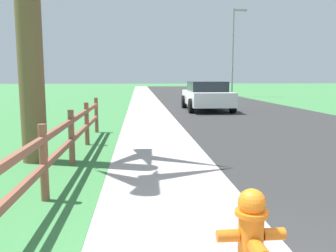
% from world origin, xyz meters
% --- Properties ---
extents(ground_plane, '(120.00, 120.00, 0.00)m').
position_xyz_m(ground_plane, '(0.00, 25.00, 0.00)').
color(ground_plane, '#3B7A41').
extents(road_asphalt, '(7.00, 66.00, 0.01)m').
position_xyz_m(road_asphalt, '(3.50, 27.00, 0.00)').
color(road_asphalt, '#2D2D2D').
rests_on(road_asphalt, ground).
extents(curb_concrete, '(6.00, 66.00, 0.01)m').
position_xyz_m(curb_concrete, '(-3.00, 27.00, 0.00)').
color(curb_concrete, '#B3A5A1').
rests_on(curb_concrete, ground).
extents(grass_verge, '(5.00, 66.00, 0.00)m').
position_xyz_m(grass_verge, '(-4.50, 27.00, 0.01)').
color(grass_verge, '#3B7A41').
rests_on(grass_verge, ground).
extents(fire_hydrant, '(0.53, 0.43, 0.82)m').
position_xyz_m(fire_hydrant, '(-0.60, 0.80, 0.42)').
color(fire_hydrant, orange).
rests_on(fire_hydrant, ground).
extents(rail_fence, '(0.11, 9.90, 1.04)m').
position_xyz_m(rail_fence, '(-2.70, 3.98, 0.60)').
color(rail_fence, brown).
rests_on(rail_fence, ground).
extents(parked_suv_white, '(2.18, 4.40, 1.42)m').
position_xyz_m(parked_suv_white, '(1.93, 15.59, 0.73)').
color(parked_suv_white, white).
rests_on(parked_suv_white, ground).
extents(street_lamp, '(1.17, 0.20, 7.23)m').
position_xyz_m(street_lamp, '(6.53, 27.72, 4.23)').
color(street_lamp, gray).
rests_on(street_lamp, ground).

